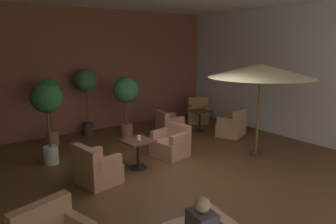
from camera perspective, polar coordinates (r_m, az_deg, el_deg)
ground_plane at (r=7.11m, az=2.29°, el=-11.33°), size 9.14×9.51×0.02m
wall_back_brick at (r=10.67m, az=-13.54°, el=7.39°), size 9.14×0.08×4.00m
wall_right_plain at (r=10.01m, az=23.42°, el=6.45°), size 0.08×9.51×4.00m
cafe_table_front_left at (r=7.25m, az=-5.56°, el=-6.63°), size 0.70×0.70×0.69m
armchair_front_left_north at (r=8.06m, az=0.56°, el=-6.00°), size 0.89×0.94×0.81m
armchair_front_left_east at (r=6.68m, az=-13.07°, el=-10.24°), size 0.86×0.93×0.85m
cafe_table_mid_center at (r=10.45m, az=5.90°, el=-0.69°), size 0.67×0.67×0.69m
armchair_mid_center_north at (r=10.02m, az=11.78°, el=-2.56°), size 1.01×0.95×0.89m
armchair_mid_center_east at (r=11.63m, az=5.63°, el=-0.30°), size 1.04×1.04×0.91m
armchair_mid_center_south at (r=9.94m, az=0.21°, el=-2.54°), size 0.84×0.85×0.79m
patio_umbrella_tall_red at (r=8.07m, az=16.74°, el=7.25°), size 2.63×2.63×2.39m
potted_tree_left_corner at (r=9.98m, az=-14.88°, el=4.64°), size 0.71×0.71×2.13m
potted_tree_mid_left at (r=7.78m, az=-21.43°, el=1.27°), size 0.73×0.73×2.00m
potted_tree_mid_right at (r=9.32m, az=-21.03°, el=2.29°), size 0.61×0.61×1.92m
potted_tree_right_corner at (r=9.61m, az=-7.79°, el=3.27°), size 0.80×0.80×1.89m
iced_drink_cup at (r=7.18m, az=-5.40°, el=-4.75°), size 0.08×0.08×0.11m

